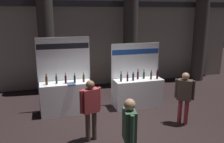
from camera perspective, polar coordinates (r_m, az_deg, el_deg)
The scene contains 7 objects.
ground_plane at distance 7.05m, azimuth 1.69°, elevation -13.75°, with size 28.93×28.93×0.00m, color black.
hall_colonnade at distance 10.62m, azimuth -5.78°, elevation 13.29°, with size 14.46×1.10×6.58m.
exhibitor_booth_0 at distance 8.10m, azimuth -10.87°, elevation -5.38°, with size 1.74×0.69×2.49m.
exhibitor_booth_1 at distance 8.58m, azimuth 6.14°, elevation -4.43°, with size 1.79×0.66×2.22m.
visitor_1 at distance 6.17m, azimuth -5.10°, elevation -8.09°, with size 0.57×0.31×1.63m.
visitor_2 at distance 7.38m, azimuth 16.83°, elevation -5.07°, with size 0.47×0.46×1.59m.
visitor_4 at distance 4.86m, azimuth 4.13°, elevation -14.10°, with size 0.27×0.55×1.68m.
Camera 1 is at (-1.92, -5.94, 3.27)m, focal length 38.44 mm.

